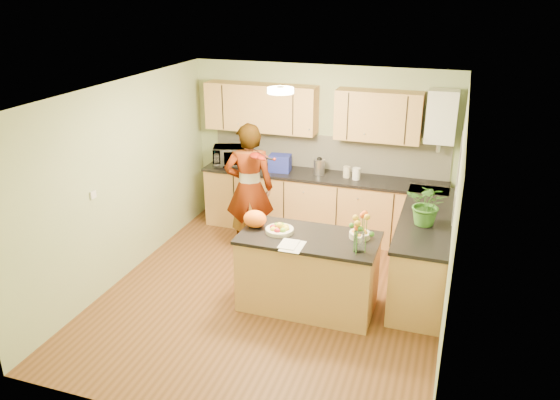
% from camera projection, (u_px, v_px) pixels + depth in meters
% --- Properties ---
extents(floor, '(4.50, 4.50, 0.00)m').
position_uv_depth(floor, '(273.00, 295.00, 6.72)').
color(floor, '#583519').
rests_on(floor, ground).
extents(ceiling, '(4.00, 4.50, 0.02)m').
position_uv_depth(ceiling, '(272.00, 92.00, 5.80)').
color(ceiling, white).
rests_on(ceiling, wall_back).
extents(wall_back, '(4.00, 0.02, 2.50)m').
position_uv_depth(wall_back, '(321.00, 149.00, 8.24)').
color(wall_back, '#9CB07E').
rests_on(wall_back, floor).
extents(wall_front, '(4.00, 0.02, 2.50)m').
position_uv_depth(wall_front, '(178.00, 301.00, 4.28)').
color(wall_front, '#9CB07E').
rests_on(wall_front, floor).
extents(wall_left, '(0.02, 4.50, 2.50)m').
position_uv_depth(wall_left, '(122.00, 182.00, 6.85)').
color(wall_left, '#9CB07E').
rests_on(wall_left, floor).
extents(wall_right, '(0.02, 4.50, 2.50)m').
position_uv_depth(wall_right, '(454.00, 223.00, 5.67)').
color(wall_right, '#9CB07E').
rests_on(wall_right, floor).
extents(back_counter, '(3.64, 0.62, 0.94)m').
position_uv_depth(back_counter, '(321.00, 204.00, 8.24)').
color(back_counter, '#B57B48').
rests_on(back_counter, floor).
extents(right_counter, '(0.62, 2.24, 0.94)m').
position_uv_depth(right_counter, '(424.00, 251.00, 6.79)').
color(right_counter, '#B57B48').
rests_on(right_counter, floor).
extents(splashback, '(3.60, 0.02, 0.52)m').
position_uv_depth(splashback, '(327.00, 153.00, 8.22)').
color(splashback, beige).
rests_on(splashback, back_counter).
extents(upper_cabinets, '(3.20, 0.34, 0.70)m').
position_uv_depth(upper_cabinets, '(308.00, 111.00, 7.92)').
color(upper_cabinets, '#B57B48').
rests_on(upper_cabinets, wall_back).
extents(boiler, '(0.40, 0.30, 0.86)m').
position_uv_depth(boiler, '(442.00, 117.00, 7.36)').
color(boiler, white).
rests_on(boiler, wall_back).
extents(window_right, '(0.01, 1.30, 1.05)m').
position_uv_depth(window_right, '(458.00, 178.00, 6.09)').
color(window_right, white).
rests_on(window_right, wall_right).
extents(light_switch, '(0.02, 0.09, 0.09)m').
position_uv_depth(light_switch, '(93.00, 195.00, 6.30)').
color(light_switch, white).
rests_on(light_switch, wall_left).
extents(ceiling_lamp, '(0.30, 0.30, 0.07)m').
position_uv_depth(ceiling_lamp, '(281.00, 90.00, 6.08)').
color(ceiling_lamp, '#FFEABF').
rests_on(ceiling_lamp, ceiling).
extents(peninsula_island, '(1.58, 0.81, 0.91)m').
position_uv_depth(peninsula_island, '(308.00, 272.00, 6.33)').
color(peninsula_island, '#B57B48').
rests_on(peninsula_island, floor).
extents(fruit_dish, '(0.32, 0.32, 0.11)m').
position_uv_depth(fruit_dish, '(280.00, 229.00, 6.25)').
color(fruit_dish, beige).
rests_on(fruit_dish, peninsula_island).
extents(orange_bowl, '(0.23, 0.23, 0.14)m').
position_uv_depth(orange_bowl, '(360.00, 233.00, 6.12)').
color(orange_bowl, beige).
rests_on(orange_bowl, peninsula_island).
extents(flower_vase, '(0.27, 0.27, 0.49)m').
position_uv_depth(flower_vase, '(360.00, 223.00, 5.71)').
color(flower_vase, silver).
rests_on(flower_vase, peninsula_island).
extents(orange_bag, '(0.32, 0.29, 0.21)m').
position_uv_depth(orange_bag, '(255.00, 219.00, 6.37)').
color(orange_bag, orange).
rests_on(orange_bag, peninsula_island).
extents(papers, '(0.23, 0.32, 0.01)m').
position_uv_depth(papers, '(293.00, 246.00, 5.93)').
color(papers, silver).
rests_on(papers, peninsula_island).
extents(violinist, '(0.79, 0.65, 1.85)m').
position_uv_depth(violinist, '(249.00, 188.00, 7.56)').
color(violinist, tan).
rests_on(violinist, floor).
extents(violin, '(0.58, 0.50, 0.15)m').
position_uv_depth(violin, '(256.00, 156.00, 7.10)').
color(violin, '#520905').
rests_on(violin, violinist).
extents(microwave, '(0.63, 0.52, 0.30)m').
position_uv_depth(microwave, '(231.00, 156.00, 8.45)').
color(microwave, white).
rests_on(microwave, back_counter).
extents(blue_box, '(0.34, 0.26, 0.25)m').
position_uv_depth(blue_box, '(280.00, 163.00, 8.18)').
color(blue_box, '#202A97').
rests_on(blue_box, back_counter).
extents(kettle, '(0.16, 0.16, 0.31)m').
position_uv_depth(kettle, '(319.00, 166.00, 8.05)').
color(kettle, '#BBBBC0').
rests_on(kettle, back_counter).
extents(jar_cream, '(0.13, 0.13, 0.16)m').
position_uv_depth(jar_cream, '(347.00, 172.00, 7.93)').
color(jar_cream, beige).
rests_on(jar_cream, back_counter).
extents(jar_white, '(0.12, 0.12, 0.17)m').
position_uv_depth(jar_white, '(356.00, 174.00, 7.84)').
color(jar_white, white).
rests_on(jar_white, back_counter).
extents(potted_plant, '(0.54, 0.50, 0.52)m').
position_uv_depth(potted_plant, '(428.00, 204.00, 6.29)').
color(potted_plant, '#3B7828').
rests_on(potted_plant, right_counter).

